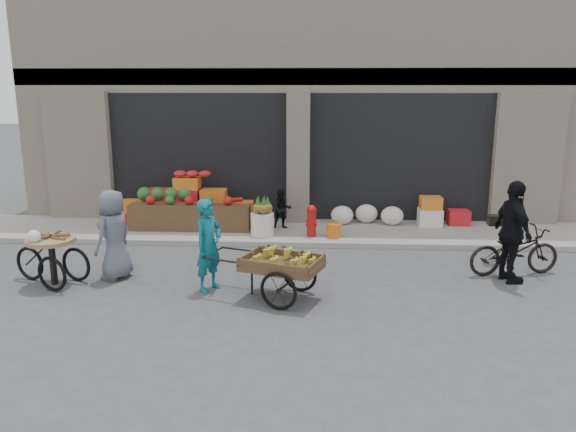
# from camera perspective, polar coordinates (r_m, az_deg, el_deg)

# --- Properties ---
(ground) EXTENTS (80.00, 80.00, 0.00)m
(ground) POSITION_cam_1_polar(r_m,az_deg,el_deg) (9.22, -0.16, -8.58)
(ground) COLOR #424244
(ground) RESTS_ON ground
(sidewalk) EXTENTS (18.00, 2.20, 0.12)m
(sidewalk) POSITION_cam_1_polar(r_m,az_deg,el_deg) (13.09, 0.88, -1.65)
(sidewalk) COLOR gray
(sidewalk) RESTS_ON ground
(building) EXTENTS (14.00, 6.45, 7.00)m
(building) POSITION_cam_1_polar(r_m,az_deg,el_deg) (16.58, 1.49, 13.06)
(building) COLOR beige
(building) RESTS_ON ground
(fruit_display) EXTENTS (3.10, 1.12, 1.24)m
(fruit_display) POSITION_cam_1_polar(r_m,az_deg,el_deg) (13.55, -9.61, 1.33)
(fruit_display) COLOR red
(fruit_display) RESTS_ON sidewalk
(pineapple_bin) EXTENTS (0.52, 0.52, 0.50)m
(pineapple_bin) POSITION_cam_1_polar(r_m,az_deg,el_deg) (12.58, -2.62, -0.82)
(pineapple_bin) COLOR silver
(pineapple_bin) RESTS_ON sidewalk
(fire_hydrant) EXTENTS (0.22, 0.22, 0.71)m
(fire_hydrant) POSITION_cam_1_polar(r_m,az_deg,el_deg) (12.44, 2.40, -0.35)
(fire_hydrant) COLOR #A5140F
(fire_hydrant) RESTS_ON sidewalk
(orange_bucket) EXTENTS (0.32, 0.32, 0.30)m
(orange_bucket) POSITION_cam_1_polar(r_m,az_deg,el_deg) (12.45, 4.69, -1.48)
(orange_bucket) COLOR orange
(orange_bucket) RESTS_ON sidewalk
(right_bay_goods) EXTENTS (3.35, 0.60, 0.70)m
(right_bay_goods) POSITION_cam_1_polar(r_m,az_deg,el_deg) (13.75, 11.95, 0.28)
(right_bay_goods) COLOR silver
(right_bay_goods) RESTS_ON sidewalk
(seated_person) EXTENTS (0.51, 0.43, 0.93)m
(seated_person) POSITION_cam_1_polar(r_m,az_deg,el_deg) (13.08, -0.62, 0.71)
(seated_person) COLOR black
(seated_person) RESTS_ON sidewalk
(banana_cart) EXTENTS (2.25, 1.48, 0.88)m
(banana_cart) POSITION_cam_1_polar(r_m,az_deg,el_deg) (9.09, -0.91, -4.62)
(banana_cart) COLOR brown
(banana_cart) RESTS_ON ground
(vendor_woman) EXTENTS (0.61, 0.69, 1.58)m
(vendor_woman) POSITION_cam_1_polar(r_m,az_deg,el_deg) (9.53, -8.07, -2.97)
(vendor_woman) COLOR #0E6272
(vendor_woman) RESTS_ON ground
(tricycle_cart) EXTENTS (1.45, 1.07, 0.95)m
(tricycle_cart) POSITION_cam_1_polar(r_m,az_deg,el_deg) (10.59, -22.88, -3.51)
(tricycle_cart) COLOR #9E7F51
(tricycle_cart) RESTS_ON ground
(vendor_grey) EXTENTS (0.77, 0.93, 1.62)m
(vendor_grey) POSITION_cam_1_polar(r_m,az_deg,el_deg) (10.47, -17.28, -1.83)
(vendor_grey) COLOR slate
(vendor_grey) RESTS_ON ground
(bicycle) EXTENTS (1.80, 0.93, 0.90)m
(bicycle) POSITION_cam_1_polar(r_m,az_deg,el_deg) (11.09, 22.00, -3.31)
(bicycle) COLOR black
(bicycle) RESTS_ON ground
(cyclist) EXTENTS (0.65, 1.13, 1.82)m
(cyclist) POSITION_cam_1_polar(r_m,az_deg,el_deg) (10.55, 21.86, -1.54)
(cyclist) COLOR black
(cyclist) RESTS_ON ground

